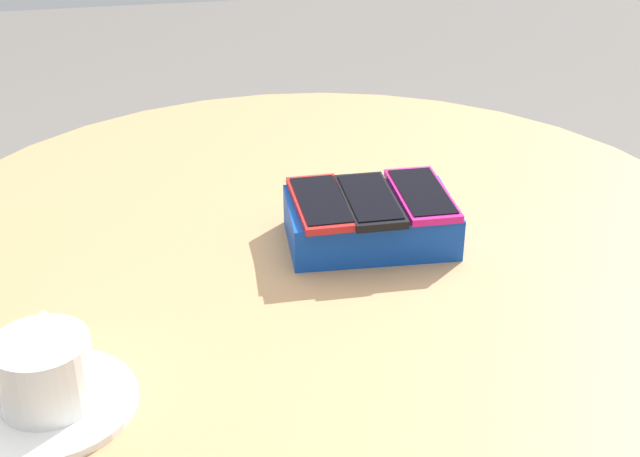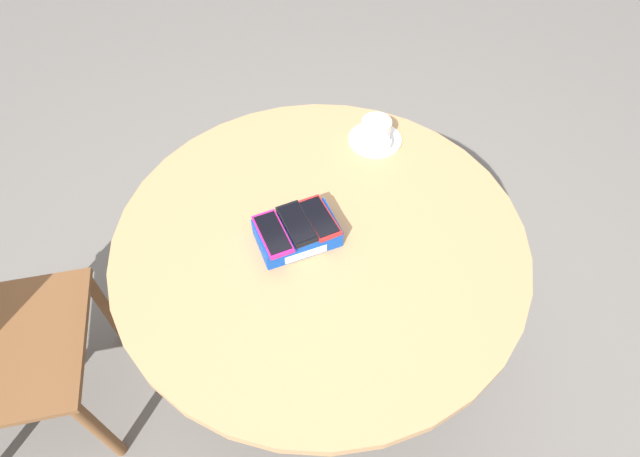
# 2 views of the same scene
# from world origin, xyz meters

# --- Properties ---
(round_table) EXTENTS (1.06, 1.06, 0.71)m
(round_table) POSITION_xyz_m (0.00, 0.00, 0.59)
(round_table) COLOR #2D2D2D
(round_table) RESTS_ON ground_plane
(phone_box) EXTENTS (0.20, 0.14, 0.05)m
(phone_box) POSITION_xyz_m (-0.06, 0.01, 0.74)
(phone_box) COLOR #0F42AD
(phone_box) RESTS_ON round_table
(phone_magenta) EXTENTS (0.06, 0.14, 0.01)m
(phone_magenta) POSITION_xyz_m (-0.12, 0.01, 0.77)
(phone_magenta) COLOR #D11975
(phone_magenta) RESTS_ON phone_box
(phone_black) EXTENTS (0.06, 0.14, 0.01)m
(phone_black) POSITION_xyz_m (-0.06, 0.01, 0.77)
(phone_black) COLOR black
(phone_black) RESTS_ON phone_box
(phone_red) EXTENTS (0.06, 0.14, 0.01)m
(phone_red) POSITION_xyz_m (0.00, 0.01, 0.77)
(phone_red) COLOR red
(phone_red) RESTS_ON phone_box
(saucer) EXTENTS (0.16, 0.16, 0.01)m
(saucer) POSITION_xyz_m (0.30, 0.25, 0.71)
(saucer) COLOR white
(saucer) RESTS_ON round_table
(coffee_cup) EXTENTS (0.09, 0.12, 0.07)m
(coffee_cup) POSITION_xyz_m (0.30, 0.25, 0.75)
(coffee_cup) COLOR white
(coffee_cup) RESTS_ON saucer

